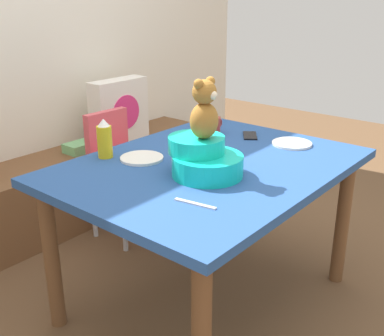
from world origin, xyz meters
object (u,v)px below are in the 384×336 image
object	(u,v)px
book_stack	(80,147)
cell_phone	(250,136)
dinner_plate_far	(142,158)
dinner_plate_near	(292,143)
highchair	(121,158)
teddy_bear	(204,110)
coffee_mug	(213,126)
pillow_floral_right	(119,111)
dining_table	(209,182)
ketchup_bottle	(105,139)
infant_seat_teal	(204,158)

from	to	relation	value
book_stack	cell_phone	distance (m)	1.23
dinner_plate_far	dinner_plate_near	bearing A→B (deg)	-33.57
highchair	teddy_bear	xyz separation A→B (m)	(-0.34, -0.90, 0.50)
dinner_plate_near	dinner_plate_far	distance (m)	0.77
teddy_bear	dinner_plate_far	distance (m)	0.44
book_stack	coffee_mug	xyz separation A→B (m)	(0.14, -1.01, 0.30)
coffee_mug	dinner_plate_near	size ratio (longest dim) A/B	0.60
highchair	coffee_mug	size ratio (longest dim) A/B	6.58
pillow_floral_right	cell_phone	world-z (taller)	pillow_floral_right
teddy_bear	dinner_plate_near	xyz separation A→B (m)	(0.61, -0.09, -0.27)
cell_phone	book_stack	bearing A→B (deg)	-24.66
dining_table	coffee_mug	world-z (taller)	coffee_mug
coffee_mug	dining_table	bearing A→B (deg)	-145.25
teddy_bear	dining_table	bearing A→B (deg)	29.14
book_stack	cell_phone	size ratio (longest dim) A/B	1.39
coffee_mug	cell_phone	xyz separation A→B (m)	(0.09, -0.18, -0.04)
teddy_bear	cell_phone	world-z (taller)	teddy_bear
pillow_floral_right	dinner_plate_near	bearing A→B (deg)	-94.08
highchair	coffee_mug	xyz separation A→B (m)	(0.17, -0.57, 0.27)
teddy_bear	dinner_plate_near	size ratio (longest dim) A/B	1.25
dining_table	dinner_plate_far	size ratio (longest dim) A/B	6.79
teddy_bear	dinner_plate_far	world-z (taller)	teddy_bear
teddy_bear	cell_phone	distance (m)	0.68
pillow_floral_right	teddy_bear	size ratio (longest dim) A/B	1.76
cell_phone	pillow_floral_right	bearing A→B (deg)	-41.21
ketchup_bottle	coffee_mug	distance (m)	0.65
dining_table	dinner_plate_far	distance (m)	0.33
dining_table	dinner_plate_far	world-z (taller)	dinner_plate_far
book_stack	dinner_plate_near	size ratio (longest dim) A/B	1.00
ketchup_bottle	dinner_plate_near	size ratio (longest dim) A/B	0.92
teddy_bear	ketchup_bottle	distance (m)	0.54
highchair	teddy_bear	bearing A→B (deg)	-110.69
pillow_floral_right	dining_table	bearing A→B (deg)	-114.99
pillow_floral_right	dinner_plate_far	size ratio (longest dim) A/B	2.20
pillow_floral_right	book_stack	world-z (taller)	pillow_floral_right
infant_seat_teal	dinner_plate_near	world-z (taller)	infant_seat_teal
ketchup_bottle	book_stack	bearing A→B (deg)	60.15
dinner_plate_far	cell_phone	size ratio (longest dim) A/B	1.39
teddy_bear	ketchup_bottle	xyz separation A→B (m)	(-0.12, 0.49, -0.19)
dinner_plate_far	coffee_mug	bearing A→B (deg)	-0.66
ketchup_bottle	coffee_mug	world-z (taller)	ketchup_bottle
book_stack	dinner_plate_far	distance (m)	1.11
book_stack	dining_table	size ratio (longest dim) A/B	0.15
book_stack	cell_phone	bearing A→B (deg)	-78.95
dinner_plate_near	dinner_plate_far	xyz separation A→B (m)	(-0.64, 0.43, 0.00)
teddy_bear	infant_seat_teal	bearing A→B (deg)	90.00
highchair	coffee_mug	bearing A→B (deg)	-73.79
highchair	ketchup_bottle	xyz separation A→B (m)	(-0.46, -0.41, 0.31)
highchair	dinner_plate_near	bearing A→B (deg)	-74.74
dining_table	dinner_plate_far	bearing A→B (deg)	121.30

